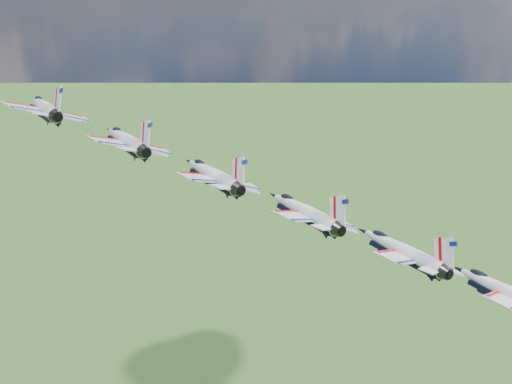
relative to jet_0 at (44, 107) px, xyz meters
name	(u,v)px	position (x,y,z in m)	size (l,w,h in m)	color
jet_0	(44,107)	(0.00, 0.00, 0.00)	(9.56, 14.15, 4.23)	white
jet_1	(125,140)	(8.31, -7.26, -3.28)	(9.56, 14.15, 4.23)	silver
jet_2	(211,174)	(16.63, -14.52, -6.56)	(9.56, 14.15, 4.23)	white
jet_3	(302,211)	(24.94, -21.79, -9.84)	(9.56, 14.15, 4.23)	white
jet_4	(399,249)	(33.25, -29.05, -13.13)	(9.56, 14.15, 4.23)	white
jet_5	(503,291)	(41.56, -36.31, -16.41)	(9.56, 14.15, 4.23)	white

